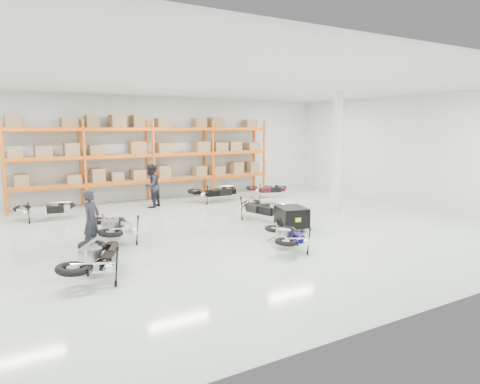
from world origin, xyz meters
TOP-DOWN VIEW (x-y plane):
  - room at (0.00, 0.00)m, footprint 18.00×18.00m
  - pallet_rack at (-0.00, 6.45)m, footprint 11.28×0.98m
  - structural_column at (5.20, 0.50)m, footprint 0.25×0.25m
  - moto_blue_centre at (0.55, -2.74)m, footprint 1.38×1.81m
  - moto_silver_left at (-3.16, 0.29)m, footprint 1.09×1.96m
  - moto_black_far_left at (-4.23, -2.39)m, footprint 1.68×2.16m
  - moto_touring_right at (1.98, 0.57)m, footprint 1.31×2.06m
  - trailer at (1.98, -1.03)m, footprint 1.05×1.78m
  - moto_back_b at (-4.50, 4.45)m, footprint 1.80×1.06m
  - moto_back_c at (2.20, 4.72)m, footprint 1.97×1.10m
  - moto_back_d at (4.87, 4.61)m, footprint 1.83×1.31m
  - person_left at (-3.84, -0.11)m, footprint 0.67×0.68m
  - person_back at (-0.53, 4.87)m, footprint 1.08×1.06m

SIDE VIEW (x-z plane):
  - trailer at x=1.98m, z-range 0.06..0.78m
  - moto_blue_centre at x=0.55m, z-range -0.03..1.02m
  - moto_back_d at x=4.87m, z-range -0.03..1.04m
  - moto_back_b at x=-4.50m, z-range -0.03..1.07m
  - moto_silver_left at x=-3.16m, z-range -0.03..1.19m
  - moto_back_c at x=2.20m, z-range -0.03..1.19m
  - moto_touring_right at x=1.98m, z-range -0.03..1.20m
  - moto_black_far_left at x=-4.23m, z-range -0.04..1.22m
  - person_left at x=-3.84m, z-range 0.00..1.58m
  - person_back at x=-0.53m, z-range 0.00..1.75m
  - room at x=0.00m, z-range -6.75..11.25m
  - structural_column at x=5.20m, z-range 0.00..4.50m
  - pallet_rack at x=0.00m, z-range 0.45..4.07m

